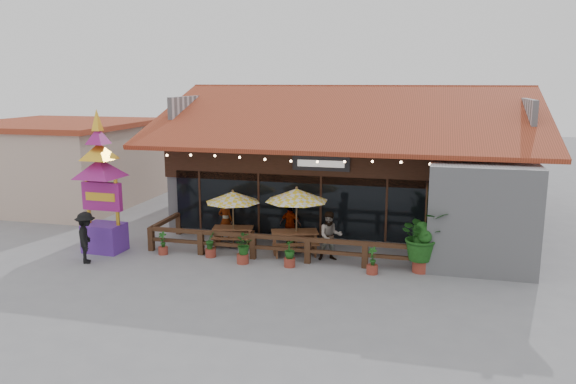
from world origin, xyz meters
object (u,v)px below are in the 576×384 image
(tropical_plant, at_px, (422,237))
(pedestrian, at_px, (86,238))
(umbrella_left, at_px, (233,197))
(picnic_table_left, at_px, (233,233))
(thai_sign_tower, at_px, (100,172))
(umbrella_right, at_px, (297,195))
(picnic_table_right, at_px, (294,238))

(tropical_plant, height_order, pedestrian, tropical_plant)
(umbrella_left, xyz_separation_m, picnic_table_left, (-0.09, 0.20, -1.47))
(thai_sign_tower, bearing_deg, pedestrian, -83.86)
(picnic_table_left, bearing_deg, thai_sign_tower, -157.19)
(pedestrian, bearing_deg, umbrella_right, -96.37)
(picnic_table_left, bearing_deg, tropical_plant, -10.63)
(umbrella_right, relative_size, picnic_table_left, 1.69)
(umbrella_left, distance_m, umbrella_right, 2.50)
(umbrella_right, bearing_deg, pedestrian, -156.61)
(picnic_table_right, bearing_deg, thai_sign_tower, -167.13)
(picnic_table_right, distance_m, thai_sign_tower, 7.50)
(picnic_table_right, distance_m, tropical_plant, 4.77)
(picnic_table_left, distance_m, thai_sign_tower, 5.40)
(umbrella_left, distance_m, picnic_table_left, 1.48)
(picnic_table_left, relative_size, pedestrian, 0.96)
(picnic_table_left, bearing_deg, picnic_table_right, -6.28)
(picnic_table_left, distance_m, pedestrian, 5.35)
(thai_sign_tower, bearing_deg, umbrella_right, 12.91)
(umbrella_left, distance_m, thai_sign_tower, 4.90)
(umbrella_left, relative_size, thai_sign_tower, 0.40)
(tropical_plant, bearing_deg, picnic_table_left, 169.37)
(umbrella_right, distance_m, tropical_plant, 4.76)
(picnic_table_left, distance_m, tropical_plant, 7.27)
(picnic_table_right, height_order, tropical_plant, tropical_plant)
(umbrella_right, bearing_deg, thai_sign_tower, -167.09)
(tropical_plant, relative_size, pedestrian, 1.16)
(thai_sign_tower, bearing_deg, tropical_plant, 2.59)
(umbrella_right, xyz_separation_m, pedestrian, (-6.84, -2.96, -1.26))
(umbrella_left, height_order, pedestrian, umbrella_left)
(picnic_table_right, bearing_deg, umbrella_right, 16.70)
(umbrella_left, distance_m, pedestrian, 5.40)
(umbrella_left, relative_size, umbrella_right, 0.76)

